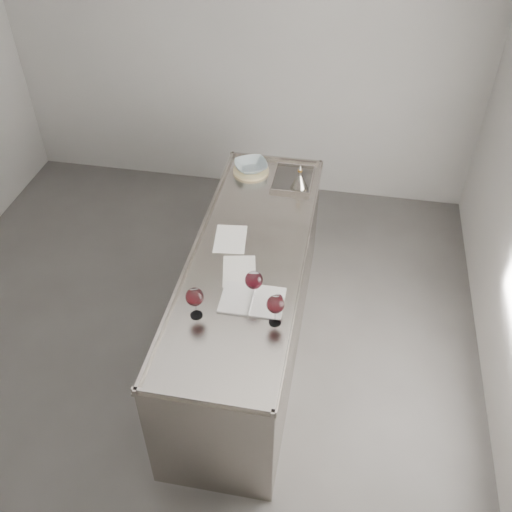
% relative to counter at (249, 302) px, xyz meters
% --- Properties ---
extents(room_shell, '(4.54, 5.04, 2.84)m').
position_rel_counter_xyz_m(room_shell, '(-0.50, -0.30, 0.93)').
color(room_shell, '#4A4745').
rests_on(room_shell, ground).
extents(counter, '(0.77, 2.42, 0.97)m').
position_rel_counter_xyz_m(counter, '(0.00, 0.00, 0.00)').
color(counter, gray).
rests_on(counter, ground).
extents(wine_glass_left, '(0.11, 0.11, 0.21)m').
position_rel_counter_xyz_m(wine_glass_left, '(-0.19, -0.61, 0.62)').
color(wine_glass_left, white).
rests_on(wine_glass_left, counter).
extents(wine_glass_middle, '(0.11, 0.11, 0.22)m').
position_rel_counter_xyz_m(wine_glass_middle, '(0.12, -0.41, 0.62)').
color(wine_glass_middle, white).
rests_on(wine_glass_middle, counter).
extents(wine_glass_right, '(0.11, 0.11, 0.21)m').
position_rel_counter_xyz_m(wine_glass_right, '(0.27, -0.58, 0.61)').
color(wine_glass_right, white).
rests_on(wine_glass_right, counter).
extents(wine_glass_small, '(0.06, 0.06, 0.13)m').
position_rel_counter_xyz_m(wine_glass_small, '(0.27, -0.48, 0.56)').
color(wine_glass_small, white).
rests_on(wine_glass_small, counter).
extents(notebook, '(0.39, 0.28, 0.02)m').
position_rel_counter_xyz_m(notebook, '(0.11, -0.43, 0.47)').
color(notebook, white).
rests_on(notebook, counter).
extents(loose_paper_top, '(0.27, 0.34, 0.00)m').
position_rel_counter_xyz_m(loose_paper_top, '(-0.02, -0.18, 0.47)').
color(loose_paper_top, silver).
rests_on(loose_paper_top, counter).
extents(loose_paper_under, '(0.25, 0.33, 0.00)m').
position_rel_counter_xyz_m(loose_paper_under, '(-0.15, 0.12, 0.47)').
color(loose_paper_under, white).
rests_on(loose_paper_under, counter).
extents(trivet, '(0.31, 0.31, 0.02)m').
position_rel_counter_xyz_m(trivet, '(-0.17, 0.98, 0.48)').
color(trivet, beige).
rests_on(trivet, counter).
extents(ceramic_bowl, '(0.34, 0.34, 0.06)m').
position_rel_counter_xyz_m(ceramic_bowl, '(-0.17, 0.98, 0.52)').
color(ceramic_bowl, '#97ABB0').
rests_on(ceramic_bowl, trivet).
extents(wine_funnel, '(0.14, 0.14, 0.21)m').
position_rel_counter_xyz_m(wine_funnel, '(0.24, 0.82, 0.53)').
color(wine_funnel, gray).
rests_on(wine_funnel, counter).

